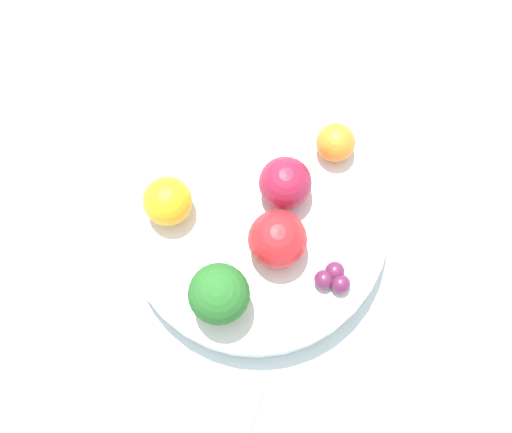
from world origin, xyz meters
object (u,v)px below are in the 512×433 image
(broccoli, at_px, (219,294))
(apple_green, at_px, (283,181))
(bowl, at_px, (256,225))
(grape_cluster, at_px, (333,278))
(napkin, at_px, (433,417))
(orange_back, at_px, (336,142))
(apple_red, at_px, (277,239))
(spoon, at_px, (244,424))
(orange_front, at_px, (168,201))

(broccoli, relative_size, apple_green, 1.30)
(bowl, distance_m, grape_cluster, 0.10)
(apple_green, distance_m, napkin, 0.27)
(orange_back, bearing_deg, apple_red, -76.12)
(bowl, bearing_deg, napkin, -3.67)
(orange_back, bearing_deg, napkin, -26.55)
(apple_green, bearing_deg, broccoli, -73.81)
(apple_red, distance_m, spoon, 0.18)
(broccoli, height_order, apple_green, broccoli)
(orange_back, height_order, napkin, orange_back)
(apple_green, relative_size, orange_front, 1.07)
(apple_green, bearing_deg, apple_red, -51.44)
(apple_red, relative_size, orange_back, 1.44)
(napkin, bearing_deg, orange_back, 153.45)
(bowl, height_order, grape_cluster, grape_cluster)
(apple_red, distance_m, apple_green, 0.06)
(spoon, bearing_deg, napkin, 45.86)
(orange_back, xyz_separation_m, napkin, (0.25, -0.12, -0.06))
(bowl, relative_size, orange_back, 6.69)
(broccoli, xyz_separation_m, grape_cluster, (0.06, 0.09, -0.03))
(grape_cluster, height_order, spoon, grape_cluster)
(bowl, height_order, napkin, bowl)
(grape_cluster, bearing_deg, orange_front, -160.60)
(apple_red, xyz_separation_m, spoon, (0.09, -0.14, -0.07))
(broccoli, xyz_separation_m, apple_red, (0.00, 0.08, -0.01))
(orange_back, relative_size, spoon, 0.50)
(apple_red, bearing_deg, apple_green, 128.56)
(napkin, bearing_deg, apple_red, 177.29)
(spoon, bearing_deg, broccoli, 145.07)
(orange_front, distance_m, napkin, 0.33)
(bowl, distance_m, apple_green, 0.06)
(orange_back, height_order, grape_cluster, orange_back)
(napkin, bearing_deg, broccoli, -163.53)
(broccoli, height_order, grape_cluster, broccoli)
(orange_front, relative_size, napkin, 0.32)
(napkin, bearing_deg, spoon, -134.14)
(broccoli, bearing_deg, apple_green, 106.19)
(apple_red, height_order, orange_front, apple_red)
(bowl, relative_size, orange_front, 5.46)
(broccoli, height_order, apple_red, broccoli)
(broccoli, xyz_separation_m, orange_back, (-0.03, 0.19, -0.02))
(grape_cluster, bearing_deg, apple_green, 161.12)
(bowl, distance_m, broccoli, 0.11)
(apple_red, relative_size, apple_green, 1.09)
(orange_front, bearing_deg, apple_red, 23.70)
(bowl, relative_size, spoon, 3.37)
(orange_back, xyz_separation_m, grape_cluster, (0.09, -0.10, -0.01))
(broccoli, bearing_deg, grape_cluster, 54.62)
(bowl, height_order, broccoli, broccoli)
(bowl, relative_size, broccoli, 3.91)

